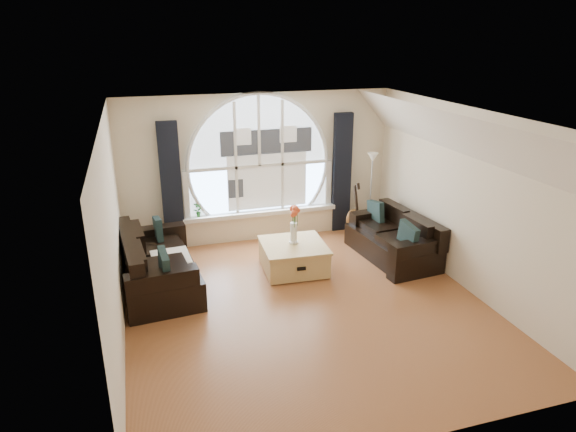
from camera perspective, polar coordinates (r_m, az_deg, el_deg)
The scene contains 21 objects.
ground at distance 7.46m, azimuth 2.04°, elevation -9.89°, with size 5.00×5.50×0.01m, color brown.
ceiling at distance 6.55m, azimuth 2.33°, elevation 11.05°, with size 5.00×5.50×0.01m, color silver.
wall_back at distance 9.41m, azimuth -3.28°, elevation 5.42°, with size 5.00×0.01×2.70m, color beige.
wall_front at distance 4.63m, azimuth 13.51°, elevation -11.41°, with size 5.00×0.01×2.70m, color beige.
wall_left at distance 6.56m, azimuth -18.97°, elevation -2.29°, with size 0.01×5.50×2.70m, color beige.
wall_right at distance 8.02m, azimuth 19.33°, elevation 1.68°, with size 0.01×5.50×2.70m, color beige.
attic_slope at distance 7.61m, azimuth 18.34°, elevation 8.66°, with size 0.92×5.50×0.72m, color silver.
arched_window at distance 9.32m, azimuth -3.27°, elevation 7.01°, with size 2.60×0.06×2.15m, color silver.
window_sill at distance 9.57m, azimuth -3.04°, elevation 0.40°, with size 2.90×0.22×0.08m, color white.
window_frame at distance 9.29m, azimuth -3.23°, elevation 6.97°, with size 2.76×0.08×2.15m, color white.
neighbor_house at distance 9.37m, azimuth -2.34°, elevation 6.31°, with size 1.70×0.02×1.50m, color silver.
curtain_left at distance 9.12m, azimuth -12.90°, elevation 3.16°, with size 0.35×0.12×2.30m, color black.
curtain_right at distance 9.84m, azimuth 6.02°, elevation 4.78°, with size 0.35×0.12×2.30m, color black.
sofa_left at distance 7.98m, azimuth -14.20°, elevation -5.20°, with size 0.98×1.96×0.87m, color black.
sofa_right at distance 8.94m, azimuth 11.60°, elevation -2.21°, with size 0.88×1.76×0.78m, color black.
coffee_chest at distance 8.37m, azimuth 0.62°, elevation -4.47°, with size 1.02×1.02×0.50m, color tan.
throw_blanket at distance 7.85m, azimuth -12.93°, elevation -4.73°, with size 0.55×0.55×0.10m, color silver.
vase_flowers at distance 8.19m, azimuth 0.64°, elevation -0.50°, with size 0.24×0.24×0.70m, color white.
floor_lamp at distance 9.78m, azimuth 9.21°, elevation 2.41°, with size 0.24×0.24×1.60m, color #B2B2B2.
guitar at distance 9.80m, azimuth 7.45°, elevation 0.86°, with size 0.36×0.24×1.06m, color brown.
potted_plant at distance 9.32m, azimuth -10.04°, elevation 0.75°, with size 0.15×0.10×0.28m, color #1E6023.
Camera 1 is at (-2.12, -6.11, 3.72)m, focal length 31.82 mm.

